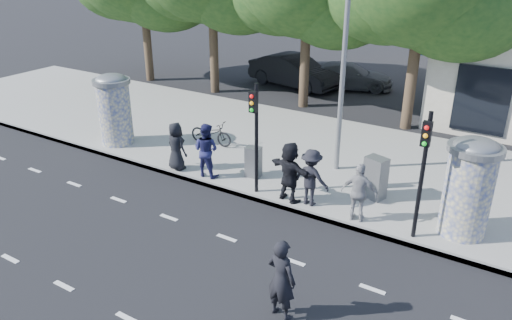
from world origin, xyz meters
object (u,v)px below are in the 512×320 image
Objects in this scene: ped_f at (290,172)px; bicycle at (211,133)px; street_lamp at (345,28)px; traffic_pole_near at (255,128)px; car_right at (348,76)px; ped_a at (176,146)px; man_road at (281,279)px; cabinet_left at (253,162)px; ad_column_right at (469,185)px; ped_c at (206,150)px; cabinet_right at (375,178)px; ad_column_left at (114,108)px; ped_d at (311,177)px; car_mid at (294,71)px; traffic_pole_far at (423,164)px; ped_e at (359,193)px.

ped_f reaches higher than bicycle.
traffic_pole_near is at bearing -116.23° from street_lamp.
car_right is at bearing -60.92° from ped_f.
man_road reaches higher than ped_a.
ped_a is at bearing -169.95° from cabinet_left.
cabinet_left is at bearing -10.55° from ped_f.
ped_a is at bearing -175.41° from bicycle.
ad_column_right is 7.83m from ped_c.
ped_a is 1.27× the size of cabinet_right.
ped_a is at bearing 3.16° from ped_c.
ped_f is (4.24, 0.05, 0.10)m from ped_a.
ad_column_left reaches higher than cabinet_right.
ad_column_left is at bearing -156.64° from cabinet_right.
cabinet_left is at bearing -122.16° from bicycle.
ad_column_left reaches higher than ped_a.
car_right is (-5.57, 17.19, -0.25)m from man_road.
street_lamp reaches higher than cabinet_right.
traffic_pole_near reaches higher than cabinet_left.
ped_a is 4.87m from ped_d.
man_road reaches higher than car_mid.
cabinet_left is (5.95, 0.20, -0.88)m from ad_column_left.
traffic_pole_near is (6.60, -0.71, 0.69)m from ad_column_left.
cabinet_left is at bearing 125.31° from traffic_pole_near.
cabinet_right is 12.65m from car_right.
ped_a is 0.96× the size of ped_d.
man_road is at bearing -142.24° from car_mid.
car_mid is (-8.18, 15.97, -0.08)m from man_road.
man_road is (-1.55, -4.22, -1.32)m from traffic_pole_far.
ad_column_left is 4.68m from ped_c.
ad_column_left is 2.60× the size of cabinet_left.
bicycle is (-0.35, 2.38, -0.36)m from ped_a.
car_right is at bearing 110.19° from street_lamp.
ped_e is 1.54m from cabinet_right.
ad_column_right reaches higher than cabinet_left.
ped_c is 1.06× the size of ped_e.
man_road is (9.85, -4.92, -0.62)m from ad_column_left.
ped_d is at bearing -155.73° from ped_f.
ped_e is at bearing 175.62° from ped_c.
traffic_pole_near is at bearing 10.50° from ped_d.
cabinet_right is (6.30, 1.52, -0.17)m from ped_a.
ad_column_left is at bearing -177.94° from car_mid.
bicycle is (3.12, 1.73, -0.93)m from ad_column_left.
ped_d reaches higher than ped_e.
ad_column_left is 9.84m from cabinet_right.
ped_e is 7.15m from bicycle.
bicycle is 0.34× the size of car_mid.
traffic_pole_far is 4.68m from man_road.
ad_column_left is 0.57× the size of car_right.
traffic_pole_near is at bearing 19.49° from ped_f.
ad_column_right is at bearing 8.89° from traffic_pole_near.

